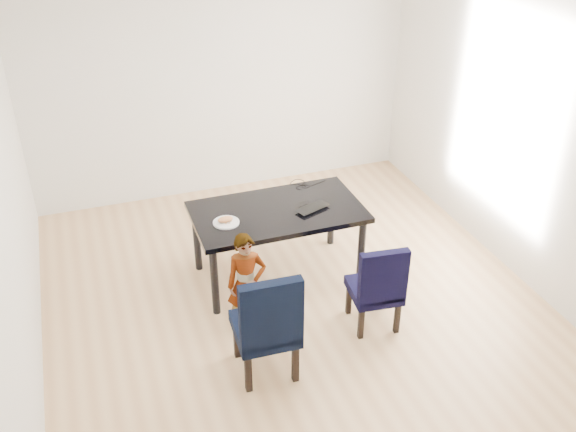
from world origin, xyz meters
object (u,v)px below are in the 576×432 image
object	(u,v)px
chair_right	(375,283)
plate	(226,222)
dining_table	(278,243)
chair_left	(265,320)
laptop	(309,206)
child	(247,283)

from	to	relation	value
chair_right	plate	xyz separation A→B (m)	(-1.08, 0.90, 0.32)
dining_table	chair_left	distance (m)	1.31
chair_right	laptop	xyz separation A→B (m)	(-0.27, 0.91, 0.33)
chair_left	child	xyz separation A→B (m)	(0.01, 0.55, -0.03)
dining_table	child	distance (m)	0.83
plate	laptop	bearing A→B (deg)	0.89
plate	laptop	world-z (taller)	laptop
chair_left	child	bearing A→B (deg)	91.60
chair_right	dining_table	bearing A→B (deg)	126.66
dining_table	child	world-z (taller)	child
chair_left	chair_right	xyz separation A→B (m)	(1.07, 0.23, -0.07)
chair_right	child	xyz separation A→B (m)	(-1.06, 0.32, 0.04)
child	chair_left	bearing A→B (deg)	-84.16
dining_table	laptop	bearing A→B (deg)	-11.46
child	plate	xyz separation A→B (m)	(-0.02, 0.58, 0.28)
chair_right	child	world-z (taller)	child
laptop	chair_right	bearing A→B (deg)	85.82
child	plate	size ratio (longest dim) A/B	3.93
chair_right	child	bearing A→B (deg)	169.85
chair_left	child	distance (m)	0.55
dining_table	laptop	world-z (taller)	laptop
dining_table	plate	bearing A→B (deg)	-171.94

